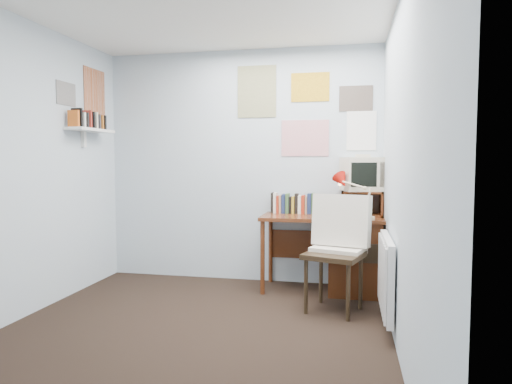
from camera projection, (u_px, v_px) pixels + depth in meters
ground at (186, 340)px, 3.35m from camera, size 3.50×3.50×0.00m
back_wall at (241, 166)px, 4.97m from camera, size 3.00×0.02×2.50m
left_wall at (2, 169)px, 3.56m from camera, size 0.02×3.50×2.50m
right_wall at (402, 171)px, 2.96m from camera, size 0.02×3.50×2.50m
desk at (349, 252)px, 4.53m from camera, size 1.20×0.55×0.76m
desk_chair at (334, 255)px, 3.95m from camera, size 0.63×0.61×0.99m
desk_lamp at (369, 199)px, 4.26m from camera, size 0.31×0.28×0.39m
tv_riser at (362, 203)px, 4.58m from camera, size 0.40×0.30×0.25m
crt_tv at (363, 173)px, 4.58m from camera, size 0.47×0.45×0.37m
book_row at (300, 203)px, 4.78m from camera, size 0.60×0.14×0.22m
radiator at (387, 275)px, 3.57m from camera, size 0.09×0.80×0.60m
wall_shelf at (91, 130)px, 4.59m from camera, size 0.20×0.62×0.24m
posters_back at (305, 109)px, 4.79m from camera, size 1.20×0.01×0.90m
posters_left at (81, 92)px, 4.58m from camera, size 0.01×0.70×0.60m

